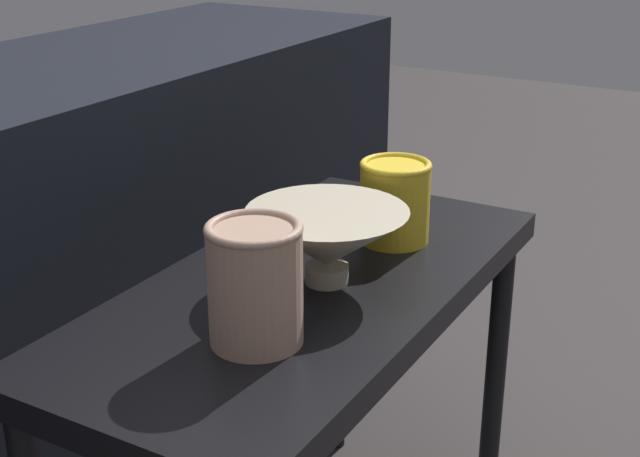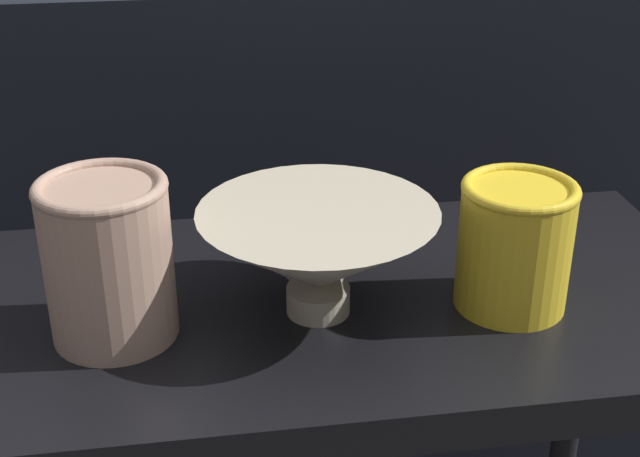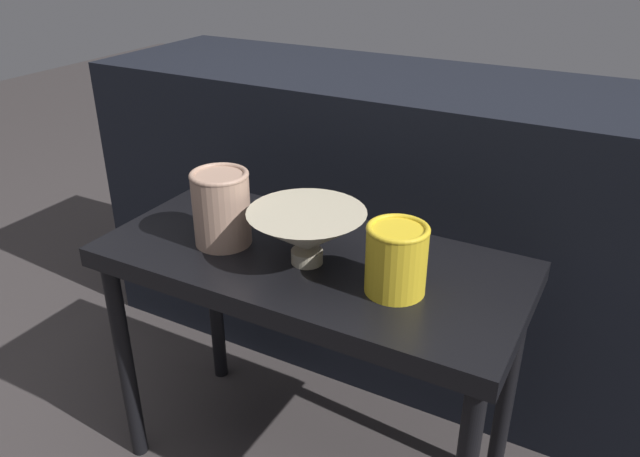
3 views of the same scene
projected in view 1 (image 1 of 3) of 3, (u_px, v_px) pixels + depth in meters
name	position (u px, v px, depth m)	size (l,w,h in m)	color
table	(307.00, 324.00, 1.26)	(0.83, 0.39, 0.56)	black
couch_backdrop	(41.00, 300.00, 1.54)	(1.71, 0.50, 0.79)	black
bowl	(327.00, 239.00, 1.21)	(0.22, 0.22, 0.11)	#B2A88E
vase_textured_left	(255.00, 282.00, 1.05)	(0.12, 0.12, 0.15)	tan
vase_colorful_right	(395.00, 200.00, 1.35)	(0.11, 0.11, 0.13)	gold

